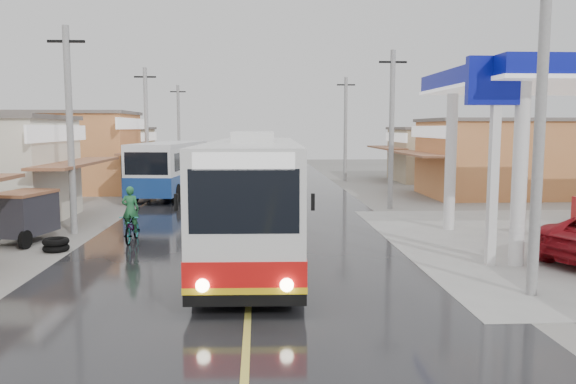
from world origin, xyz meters
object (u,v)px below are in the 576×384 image
Objects in this scene: coach_bus at (254,196)px; cyclist at (132,224)px; tricycle_near at (24,214)px; tyre_stack at (56,245)px; second_bus at (170,167)px.

coach_bus is 5.17m from cyclist.
tyre_stack is (1.61, -1.48, -0.84)m from tricycle_near.
coach_bus reaches higher than tricycle_near.
coach_bus is 8.69m from tricycle_near.
tyre_stack is (-2.24, -1.40, -0.46)m from cyclist.
cyclist is 0.77× the size of tricycle_near.
cyclist is 2.37× the size of tyre_stack.
coach_bus reaches higher than tyre_stack.
second_bus is 15.48m from tyre_stack.
cyclist is at bearing -81.01° from second_bus.
coach_bus is at bearing -26.75° from cyclist.
tricycle_near is at bearing -96.69° from second_bus.
cyclist is at bearing 154.58° from coach_bus.
second_bus is at bearing 89.56° from tricycle_near.
second_bus is at bearing 93.22° from cyclist.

